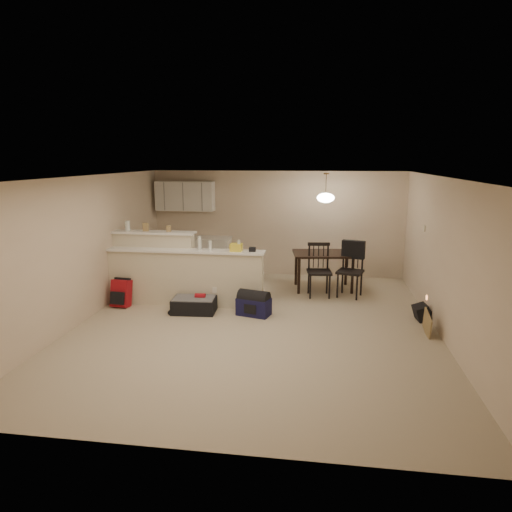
% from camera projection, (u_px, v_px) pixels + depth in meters
% --- Properties ---
extents(room, '(7.00, 7.02, 2.50)m').
position_uv_depth(room, '(256.00, 253.00, 7.56)').
color(room, '#BAAA8F').
rests_on(room, ground).
extents(breakfast_bar, '(3.08, 0.58, 1.39)m').
position_uv_depth(breakfast_bar, '(174.00, 273.00, 8.89)').
color(breakfast_bar, beige).
rests_on(breakfast_bar, ground).
extents(upper_cabinets, '(1.40, 0.34, 0.70)m').
position_uv_depth(upper_cabinets, '(185.00, 196.00, 10.94)').
color(upper_cabinets, white).
rests_on(upper_cabinets, room).
extents(kitchen_counter, '(1.80, 0.60, 0.90)m').
position_uv_depth(kitchen_counter, '(193.00, 256.00, 11.09)').
color(kitchen_counter, white).
rests_on(kitchen_counter, ground).
extents(thermostat, '(0.02, 0.12, 0.12)m').
position_uv_depth(thermostat, '(424.00, 228.00, 8.59)').
color(thermostat, beige).
rests_on(thermostat, room).
extents(jar, '(0.10, 0.10, 0.20)m').
position_uv_depth(jar, '(128.00, 226.00, 8.97)').
color(jar, silver).
rests_on(jar, breakfast_bar).
extents(cereal_box, '(0.10, 0.07, 0.16)m').
position_uv_depth(cereal_box, '(146.00, 227.00, 8.92)').
color(cereal_box, '#9C8050').
rests_on(cereal_box, breakfast_bar).
extents(small_box, '(0.08, 0.06, 0.12)m').
position_uv_depth(small_box, '(169.00, 229.00, 8.86)').
color(small_box, '#9C8050').
rests_on(small_box, breakfast_bar).
extents(bottle_a, '(0.07, 0.07, 0.26)m').
position_uv_depth(bottle_a, '(200.00, 243.00, 8.60)').
color(bottle_a, silver).
rests_on(bottle_a, breakfast_bar).
extents(bottle_b, '(0.06, 0.06, 0.18)m').
position_uv_depth(bottle_b, '(210.00, 246.00, 8.58)').
color(bottle_b, silver).
rests_on(bottle_b, breakfast_bar).
extents(bag_lump, '(0.22, 0.18, 0.14)m').
position_uv_depth(bag_lump, '(236.00, 247.00, 8.52)').
color(bag_lump, '#9C8050').
rests_on(bag_lump, breakfast_bar).
extents(pouch, '(0.12, 0.10, 0.08)m').
position_uv_depth(pouch, '(252.00, 249.00, 8.48)').
color(pouch, '#9C8050').
rests_on(pouch, breakfast_bar).
extents(extra_item_x, '(0.05, 0.05, 0.21)m').
position_uv_depth(extra_item_x, '(239.00, 246.00, 8.50)').
color(extra_item_x, silver).
rests_on(extra_item_x, breakfast_bar).
extents(dining_table, '(1.40, 1.04, 0.81)m').
position_uv_depth(dining_table, '(324.00, 257.00, 9.79)').
color(dining_table, black).
rests_on(dining_table, ground).
extents(pendant_lamp, '(0.36, 0.36, 0.62)m').
position_uv_depth(pendant_lamp, '(326.00, 197.00, 9.52)').
color(pendant_lamp, brown).
rests_on(pendant_lamp, room).
extents(dining_chair_near, '(0.53, 0.51, 1.09)m').
position_uv_depth(dining_chair_near, '(319.00, 270.00, 9.31)').
color(dining_chair_near, black).
rests_on(dining_chair_near, ground).
extents(dining_chair_far, '(0.61, 0.59, 1.12)m').
position_uv_depth(dining_chair_far, '(350.00, 270.00, 9.28)').
color(dining_chair_far, black).
rests_on(dining_chair_far, ground).
extents(suitcase, '(0.81, 0.56, 0.26)m').
position_uv_depth(suitcase, '(194.00, 305.00, 8.42)').
color(suitcase, black).
rests_on(suitcase, ground).
extents(red_backpack, '(0.37, 0.25, 0.52)m').
position_uv_depth(red_backpack, '(121.00, 293.00, 8.73)').
color(red_backpack, '#A4121C').
rests_on(red_backpack, ground).
extents(navy_duffel, '(0.65, 0.47, 0.32)m').
position_uv_depth(navy_duffel, '(254.00, 307.00, 8.26)').
color(navy_duffel, '#14133D').
rests_on(navy_duffel, ground).
extents(black_daypack, '(0.26, 0.34, 0.28)m').
position_uv_depth(black_daypack, '(422.00, 313.00, 7.98)').
color(black_daypack, black).
rests_on(black_daypack, ground).
extents(cardboard_sheet, '(0.03, 0.47, 0.36)m').
position_uv_depth(cardboard_sheet, '(427.00, 324.00, 7.34)').
color(cardboard_sheet, '#9C8050').
rests_on(cardboard_sheet, ground).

